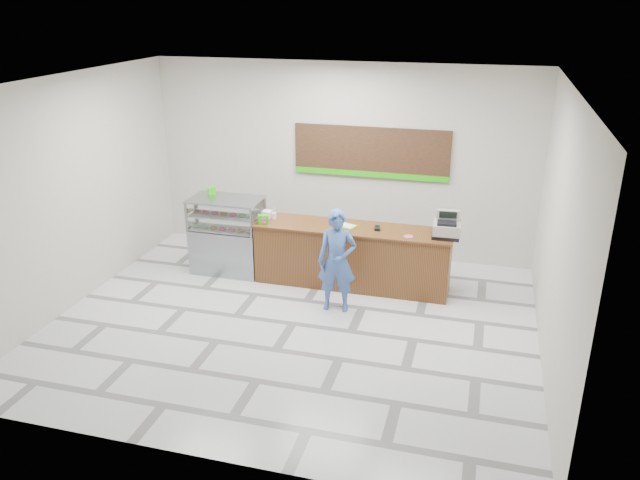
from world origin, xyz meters
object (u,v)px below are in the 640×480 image
(sales_counter, at_px, (352,256))
(serving_tray, at_px, (346,226))
(display_case, at_px, (227,235))
(customer, at_px, (337,261))
(cash_register, at_px, (447,227))

(sales_counter, height_order, serving_tray, serving_tray)
(display_case, distance_m, serving_tray, 2.14)
(display_case, relative_size, serving_tray, 3.38)
(sales_counter, distance_m, serving_tray, 0.54)
(sales_counter, bearing_deg, customer, -92.56)
(sales_counter, xyz_separation_m, display_case, (-2.22, -0.00, 0.16))
(sales_counter, distance_m, display_case, 2.23)
(display_case, bearing_deg, cash_register, -0.28)
(display_case, xyz_separation_m, cash_register, (3.72, -0.02, 0.50))
(cash_register, xyz_separation_m, customer, (-1.54, -0.88, -0.37))
(cash_register, xyz_separation_m, serving_tray, (-1.61, 0.03, -0.14))
(cash_register, relative_size, serving_tray, 1.18)
(sales_counter, xyz_separation_m, cash_register, (1.50, -0.02, 0.66))
(customer, bearing_deg, sales_counter, 80.67)
(cash_register, height_order, customer, customer)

